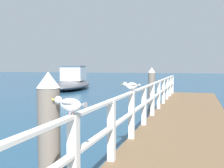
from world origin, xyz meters
TOP-DOWN VIEW (x-y plane):
  - pier_deck at (0.00, 9.24)m, footprint 2.43×18.47m
  - pier_railing at (-1.13, 9.24)m, footprint 0.12×16.99m
  - dock_piling_near at (-1.51, 3.97)m, footprint 0.29×0.29m
  - dock_piling_far at (-1.51, 12.22)m, footprint 0.29×0.29m
  - seagull_foreground at (-1.14, 3.80)m, footprint 0.47×0.22m
  - seagull_background at (-1.14, 6.93)m, footprint 0.36×0.38m
  - boat_1 at (-10.31, 23.80)m, footprint 4.32×8.33m

SIDE VIEW (x-z plane):
  - pier_deck at x=0.00m, z-range 0.00..0.42m
  - boat_1 at x=-10.31m, z-range -0.34..1.69m
  - dock_piling_near at x=-1.51m, z-range 0.01..1.97m
  - dock_piling_far at x=-1.51m, z-range 0.01..1.97m
  - pier_railing at x=-1.13m, z-range 0.54..1.59m
  - seagull_foreground at x=-1.14m, z-range 1.49..1.71m
  - seagull_background at x=-1.14m, z-range 1.49..1.71m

